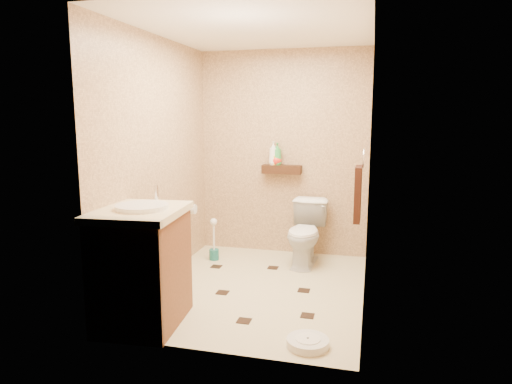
# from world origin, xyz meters

# --- Properties ---
(ground) EXTENTS (2.50, 2.50, 0.00)m
(ground) POSITION_xyz_m (0.00, 0.00, 0.00)
(ground) COLOR beige
(ground) RESTS_ON ground
(wall_back) EXTENTS (2.00, 0.04, 2.40)m
(wall_back) POSITION_xyz_m (0.00, 1.25, 1.20)
(wall_back) COLOR tan
(wall_back) RESTS_ON ground
(wall_front) EXTENTS (2.00, 0.04, 2.40)m
(wall_front) POSITION_xyz_m (0.00, -1.25, 1.20)
(wall_front) COLOR tan
(wall_front) RESTS_ON ground
(wall_left) EXTENTS (0.04, 2.50, 2.40)m
(wall_left) POSITION_xyz_m (-1.00, 0.00, 1.20)
(wall_left) COLOR tan
(wall_left) RESTS_ON ground
(wall_right) EXTENTS (0.04, 2.50, 2.40)m
(wall_right) POSITION_xyz_m (1.00, 0.00, 1.20)
(wall_right) COLOR tan
(wall_right) RESTS_ON ground
(ceiling) EXTENTS (2.00, 2.50, 0.02)m
(ceiling) POSITION_xyz_m (0.00, 0.00, 2.40)
(ceiling) COLOR white
(ceiling) RESTS_ON wall_back
(wall_shelf) EXTENTS (0.46, 0.14, 0.10)m
(wall_shelf) POSITION_xyz_m (0.00, 1.17, 1.02)
(wall_shelf) COLOR #3A1B10
(wall_shelf) RESTS_ON wall_back
(floor_accents) EXTENTS (1.26, 1.44, 0.01)m
(floor_accents) POSITION_xyz_m (0.04, -0.05, 0.00)
(floor_accents) COLOR black
(floor_accents) RESTS_ON ground
(toilet) EXTENTS (0.43, 0.71, 0.71)m
(toilet) POSITION_xyz_m (0.34, 0.83, 0.35)
(toilet) COLOR white
(toilet) RESTS_ON ground
(vanity) EXTENTS (0.70, 0.82, 1.08)m
(vanity) POSITION_xyz_m (-0.70, -0.95, 0.48)
(vanity) COLOR brown
(vanity) RESTS_ON ground
(bathroom_scale) EXTENTS (0.37, 0.37, 0.06)m
(bathroom_scale) POSITION_xyz_m (0.63, -1.00, 0.03)
(bathroom_scale) COLOR silver
(bathroom_scale) RESTS_ON ground
(toilet_brush) EXTENTS (0.11, 0.11, 0.49)m
(toilet_brush) POSITION_xyz_m (-0.70, 0.72, 0.17)
(toilet_brush) COLOR #186261
(toilet_brush) RESTS_ON ground
(towel_ring) EXTENTS (0.12, 0.30, 0.76)m
(towel_ring) POSITION_xyz_m (0.91, 0.25, 0.95)
(towel_ring) COLOR silver
(towel_ring) RESTS_ON wall_right
(toilet_paper) EXTENTS (0.12, 0.11, 0.12)m
(toilet_paper) POSITION_xyz_m (-0.94, 0.65, 0.60)
(toilet_paper) COLOR silver
(toilet_paper) RESTS_ON wall_left
(bottle_a) EXTENTS (0.12, 0.12, 0.28)m
(bottle_a) POSITION_xyz_m (-0.10, 1.17, 1.21)
(bottle_a) COLOR white
(bottle_a) RESTS_ON wall_shelf
(bottle_b) EXTENTS (0.10, 0.10, 0.17)m
(bottle_b) POSITION_xyz_m (-0.09, 1.17, 1.15)
(bottle_b) COLOR yellow
(bottle_b) RESTS_ON wall_shelf
(bottle_c) EXTENTS (0.14, 0.14, 0.15)m
(bottle_c) POSITION_xyz_m (-0.06, 1.17, 1.15)
(bottle_c) COLOR red
(bottle_c) RESTS_ON wall_shelf
(bottle_d) EXTENTS (0.13, 0.13, 0.26)m
(bottle_d) POSITION_xyz_m (-0.05, 1.17, 1.20)
(bottle_d) COLOR green
(bottle_d) RESTS_ON wall_shelf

